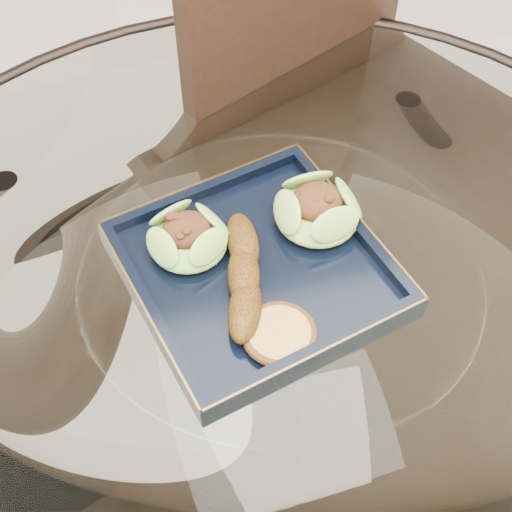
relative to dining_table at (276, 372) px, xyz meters
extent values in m
cylinder|color=white|center=(0.00, 0.00, 0.16)|extent=(1.10, 1.10, 0.01)
torus|color=black|center=(0.00, 0.00, 0.16)|extent=(1.13, 1.13, 0.02)
torus|color=black|center=(0.00, 0.00, -0.48)|extent=(0.81, 0.81, 0.02)
cylinder|color=black|center=(0.28, 0.28, -0.22)|extent=(0.04, 0.04, 0.75)
cylinder|color=black|center=(-0.28, 0.28, -0.22)|extent=(0.04, 0.04, 0.75)
cube|color=black|center=(0.23, 0.23, -0.13)|extent=(0.55, 0.55, 0.04)
cube|color=black|center=(0.16, 0.41, 0.14)|extent=(0.38, 0.19, 0.46)
cylinder|color=black|center=(0.14, 0.00, -0.37)|extent=(0.03, 0.03, 0.45)
cylinder|color=black|center=(0.47, 0.14, -0.37)|extent=(0.03, 0.03, 0.45)
cylinder|color=black|center=(0.00, 0.33, -0.37)|extent=(0.03, 0.03, 0.45)
cylinder|color=black|center=(0.33, 0.47, -0.37)|extent=(0.03, 0.03, 0.45)
cube|color=black|center=(-0.02, 0.04, 0.17)|extent=(0.32, 0.32, 0.02)
ellipsoid|color=#68AA31|center=(-0.08, 0.09, 0.20)|extent=(0.09, 0.09, 0.03)
ellipsoid|color=#63972B|center=(0.07, 0.08, 0.20)|extent=(0.13, 0.13, 0.04)
ellipsoid|color=#60350A|center=(-0.03, 0.02, 0.20)|extent=(0.08, 0.17, 0.03)
cylinder|color=#C78D42|center=(-0.02, -0.06, 0.19)|extent=(0.07, 0.07, 0.01)
camera|label=1|loc=(-0.15, -0.42, 0.82)|focal=50.00mm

